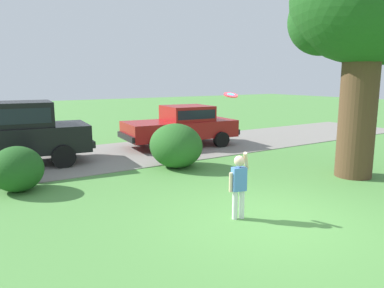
{
  "coord_description": "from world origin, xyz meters",
  "views": [
    {
      "loc": [
        -4.84,
        -4.65,
        2.61
      ],
      "look_at": [
        -0.26,
        2.39,
        1.1
      ],
      "focal_mm": 34.48,
      "sensor_mm": 36.0,
      "label": 1
    }
  ],
  "objects_px": {
    "parked_suv": "(8,131)",
    "child_thrower": "(239,182)",
    "parked_sedan": "(182,124)",
    "frisbee": "(231,95)",
    "oak_tree_large": "(366,11)"
  },
  "relations": [
    {
      "from": "child_thrower",
      "to": "frisbee",
      "type": "bearing_deg",
      "value": 66.36
    },
    {
      "from": "frisbee",
      "to": "parked_sedan",
      "type": "bearing_deg",
      "value": 66.5
    },
    {
      "from": "parked_sedan",
      "to": "child_thrower",
      "type": "distance_m",
      "value": 7.6
    },
    {
      "from": "oak_tree_large",
      "to": "frisbee",
      "type": "xyz_separation_m",
      "value": [
        -4.43,
        -0.12,
        -2.01
      ]
    },
    {
      "from": "child_thrower",
      "to": "frisbee",
      "type": "xyz_separation_m",
      "value": [
        0.27,
        0.62,
        1.56
      ]
    },
    {
      "from": "parked_suv",
      "to": "frisbee",
      "type": "relative_size",
      "value": 17.18
    },
    {
      "from": "child_thrower",
      "to": "parked_suv",
      "type": "bearing_deg",
      "value": 113.58
    },
    {
      "from": "parked_suv",
      "to": "frisbee",
      "type": "height_order",
      "value": "frisbee"
    },
    {
      "from": "parked_suv",
      "to": "child_thrower",
      "type": "distance_m",
      "value": 7.54
    },
    {
      "from": "parked_suv",
      "to": "parked_sedan",
      "type": "bearing_deg",
      "value": 0.57
    },
    {
      "from": "oak_tree_large",
      "to": "parked_suv",
      "type": "height_order",
      "value": "oak_tree_large"
    },
    {
      "from": "oak_tree_large",
      "to": "parked_suv",
      "type": "relative_size",
      "value": 1.26
    },
    {
      "from": "frisbee",
      "to": "child_thrower",
      "type": "bearing_deg",
      "value": -113.64
    },
    {
      "from": "child_thrower",
      "to": "frisbee",
      "type": "distance_m",
      "value": 1.71
    },
    {
      "from": "parked_sedan",
      "to": "frisbee",
      "type": "xyz_separation_m",
      "value": [
        -2.76,
        -6.34,
        1.43
      ]
    }
  ]
}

